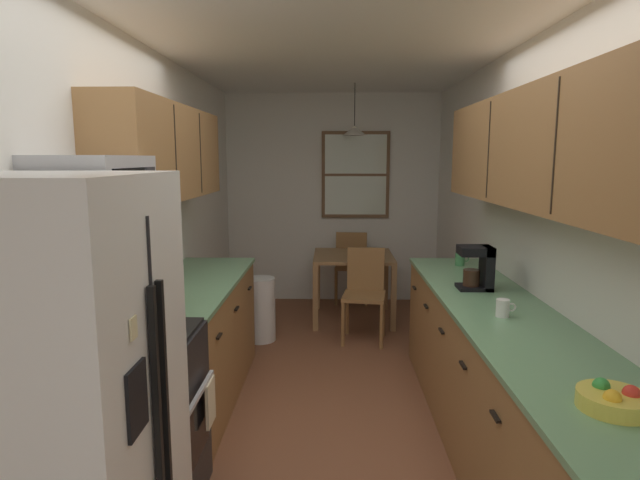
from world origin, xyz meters
The scene contains 24 objects.
ground_plane centered at (0.00, 1.00, 0.00)m, with size 12.00×12.00×0.00m, color brown.
wall_left centered at (-1.35, 1.00, 1.27)m, with size 0.10×9.00×2.55m, color white.
wall_right centered at (1.35, 1.00, 1.27)m, with size 0.10×9.00×2.55m, color white.
wall_back centered at (0.00, 3.65, 1.27)m, with size 4.40×0.10×2.55m, color white.
ceiling_slab centered at (0.00, 1.00, 2.59)m, with size 4.40×9.00×0.08m, color white.
refrigerator centered at (-0.95, -1.18, 0.86)m, with size 0.72×0.80×1.73m.
stove_range centered at (-0.99, -0.44, 0.47)m, with size 0.66×0.64×1.10m.
microwave_over_range centered at (-1.11, -0.44, 1.63)m, with size 0.39×0.61×0.31m.
counter_left centered at (-1.00, 0.78, 0.45)m, with size 0.64×1.80×0.90m.
upper_cabinets_left centered at (-1.14, 0.73, 1.81)m, with size 0.33×1.88×0.63m.
counter_right centered at (1.00, 0.04, 0.45)m, with size 0.64×3.33×0.90m.
upper_cabinets_right centered at (1.14, -0.01, 1.82)m, with size 0.33×3.01×0.65m.
dining_table centered at (0.23, 2.78, 0.61)m, with size 0.86×0.86×0.73m.
dining_chair_near centered at (0.32, 2.14, 0.50)m, with size 0.45×0.45×0.90m.
dining_chair_far centered at (0.24, 3.41, 0.50)m, with size 0.44×0.44×0.90m.
pendant_light centered at (0.23, 2.78, 2.06)m, with size 0.26×0.26×0.54m.
back_window centered at (0.28, 3.58, 1.57)m, with size 0.83×0.05×1.05m.
trash_bin centered at (-0.70, 2.07, 0.31)m, with size 0.29×0.29×0.62m, color white.
storage_canister centered at (-1.00, 0.06, 1.01)m, with size 0.12×0.12×0.21m.
dish_towel centered at (-0.64, -0.28, 0.50)m, with size 0.02×0.16×0.24m, color beige.
coffee_maker centered at (0.99, 0.60, 1.05)m, with size 0.22×0.18×0.29m.
mug_by_coffeemaker centered at (0.95, -0.03, 0.95)m, with size 0.11×0.07×0.10m.
mug_spare centered at (1.05, 1.38, 0.95)m, with size 0.12×0.08×0.10m.
fruit_bowl centered at (0.99, -1.11, 0.94)m, with size 0.25×0.25×0.09m.
Camera 1 is at (0.00, -2.87, 1.77)m, focal length 29.44 mm.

